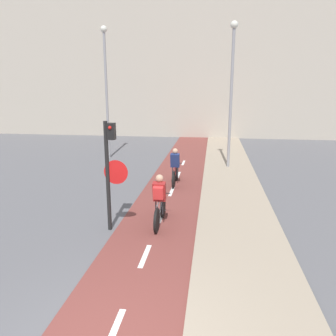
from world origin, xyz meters
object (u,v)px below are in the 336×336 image
Objects in this scene: traffic_light_pole at (110,164)px; street_lamp_far at (106,80)px; cyclist_far at (175,169)px; street_lamp_sidewalk at (232,81)px; cyclist_near at (160,202)px.

traffic_light_pole is 0.43× the size of street_lamp_far.
street_lamp_sidewalk is at bearing 55.43° from cyclist_far.
street_lamp_far is at bearing 108.32° from traffic_light_pole.
traffic_light_pole is 9.04m from street_lamp_sidewalk.
traffic_light_pole reaches higher than cyclist_far.
cyclist_near is at bearing -63.90° from street_lamp_far.
traffic_light_pole is 1.67× the size of cyclist_near.
street_lamp_far reaches higher than traffic_light_pole.
cyclist_far is at bearing 75.21° from traffic_light_pole.
street_lamp_far is 10.66m from cyclist_near.
street_lamp_sidewalk is 3.75× the size of cyclist_near.
street_lamp_sidewalk reaches higher than cyclist_far.
street_lamp_sidewalk reaches higher than traffic_light_pole.
street_lamp_far reaches higher than cyclist_near.
street_lamp_far is (-3.15, 9.51, 2.40)m from traffic_light_pole.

